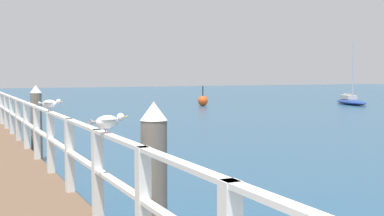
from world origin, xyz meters
The scene contains 7 objects.
pier_railing centered at (1.08, 13.38, 1.18)m, with size 0.12×25.28×1.09m.
dock_piling_near centered at (1.46, 4.64, 0.99)m, with size 0.29×0.29×1.97m.
dock_piling_far centered at (1.46, 12.85, 0.99)m, with size 0.29×0.29×1.97m.
seagull_foreground centered at (1.09, 5.09, 1.74)m, with size 0.47×0.22×0.21m.
seagull_background centered at (1.09, 8.67, 1.74)m, with size 0.39×0.35×0.21m.
boat_0 centered at (25.73, 27.40, 0.28)m, with size 2.62×4.46×4.71m.
channel_buoy centered at (15.33, 30.73, 0.36)m, with size 0.70×0.70×1.40m.
Camera 1 is at (-0.46, -0.28, 2.26)m, focal length 46.72 mm.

